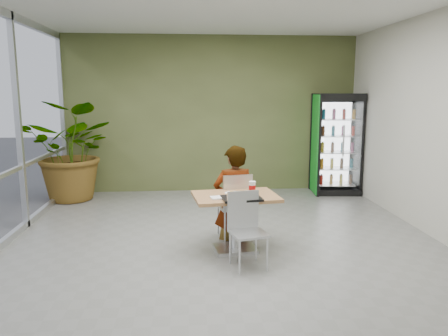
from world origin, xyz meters
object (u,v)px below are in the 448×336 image
Objects in this scene: dining_table at (235,211)px; soda_cup at (252,188)px; potted_plant at (74,151)px; chair_far at (236,201)px; cafeteria_tray at (242,198)px; beverage_fridge at (337,144)px; seated_woman at (234,203)px; chair_near at (246,223)px.

dining_table is 0.37m from soda_cup.
potted_plant is at bearing 132.96° from dining_table.
chair_far is 3.83m from potted_plant.
potted_plant is at bearing 135.73° from soda_cup.
cafeteria_tray is 0.24× the size of beverage_fridge.
beverage_fridge is at bearing -142.14° from chair_far.
beverage_fridge is (2.38, 2.67, 0.50)m from seated_woman.
chair_far is 1.96× the size of cafeteria_tray.
beverage_fridge reaches higher than potted_plant.
beverage_fridge is at bearing -142.87° from seated_woman.
chair_far is at bearing 114.21° from soda_cup.
soda_cup is at bearing 59.48° from cafeteria_tray.
seated_woman is 3.61m from beverage_fridge.
dining_table is at bearing 72.36° from chair_far.
seated_woman is at bearing 86.28° from dining_table.
chair_far is 0.58× the size of seated_woman.
chair_far is 0.95m from chair_near.
seated_woman is at bearing -41.58° from potted_plant.
beverage_fridge is at bearing 43.95° from chair_near.
cafeteria_tray is at bearing -120.52° from soda_cup.
soda_cup is 3.80m from beverage_fridge.
chair_near reaches higher than dining_table.
beverage_fridge is 1.07× the size of potted_plant.
seated_woman is at bearing 78.73° from chair_near.
potted_plant is at bearing -172.71° from beverage_fridge.
soda_cup is (0.23, 0.06, 0.29)m from dining_table.
chair_far reaches higher than soda_cup.
soda_cup reaches higher than dining_table.
cafeteria_tray is (-0.18, -0.30, -0.06)m from soda_cup.
beverage_fridge is (2.35, 3.66, 0.49)m from chair_near.
chair_far is 1.06× the size of chair_near.
beverage_fridge is at bearing 55.15° from cafeteria_tray.
dining_table is at bearing -166.18° from soda_cup.
chair_near is 0.99m from seated_woman.
seated_woman reaches higher than chair_far.
chair_far is at bearing 83.43° from dining_table.
seated_woman is 0.77m from cafeteria_tray.
beverage_fridge reaches higher than chair_near.
potted_plant is (-2.81, 2.50, 0.43)m from seated_woman.
chair_near is (0.02, -0.94, -0.03)m from chair_far.
seated_woman reaches higher than chair_near.
soda_cup is (0.19, -0.43, 0.31)m from seated_woman.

